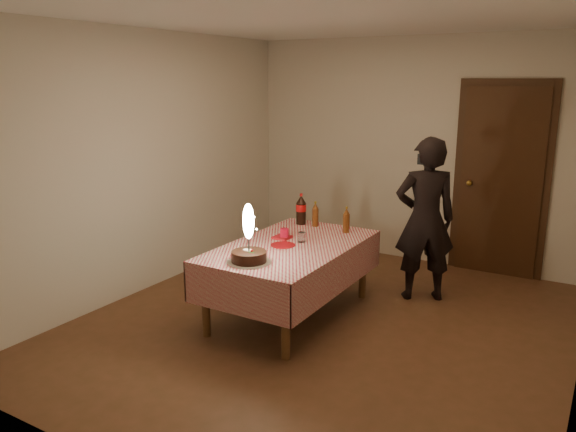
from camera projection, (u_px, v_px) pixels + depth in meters
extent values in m
cube|color=brown|center=(323.00, 325.00, 4.96)|extent=(4.00, 4.50, 0.01)
cube|color=beige|center=(413.00, 151.00, 6.53)|extent=(4.00, 0.04, 2.60)
cube|color=beige|center=(118.00, 249.00, 2.77)|extent=(4.00, 0.04, 2.60)
cube|color=beige|center=(148.00, 163.00, 5.64)|extent=(0.04, 4.50, 2.60)
cube|color=silver|center=(328.00, 15.00, 4.34)|extent=(4.00, 4.50, 0.04)
cube|color=#472814|center=(501.00, 183.00, 6.07)|extent=(0.85, 0.05, 2.05)
sphere|color=#B28C33|center=(469.00, 183.00, 6.19)|extent=(0.06, 0.06, 0.06)
cube|color=brown|center=(291.00, 248.00, 5.03)|extent=(0.90, 1.60, 0.04)
cylinder|color=brown|center=(206.00, 301.00, 4.68)|extent=(0.07, 0.07, 0.62)
cylinder|color=brown|center=(286.00, 321.00, 4.29)|extent=(0.07, 0.07, 0.62)
cylinder|color=brown|center=(294.00, 255.00, 5.92)|extent=(0.07, 0.07, 0.62)
cylinder|color=brown|center=(363.00, 267.00, 5.53)|extent=(0.07, 0.07, 0.62)
cube|color=beige|center=(291.00, 245.00, 5.02)|extent=(1.02, 1.72, 0.01)
cube|color=beige|center=(235.00, 294.00, 4.35)|extent=(1.02, 0.01, 0.34)
cube|color=beige|center=(333.00, 241.00, 5.78)|extent=(1.02, 0.01, 0.34)
cube|color=beige|center=(245.00, 255.00, 5.31)|extent=(0.01, 1.72, 0.34)
cube|color=beige|center=(341.00, 274.00, 4.81)|extent=(0.01, 1.72, 0.34)
cylinder|color=white|center=(249.00, 262.00, 4.54)|extent=(0.36, 0.36, 0.01)
cylinder|color=black|center=(249.00, 256.00, 4.53)|extent=(0.28, 0.28, 0.09)
cylinder|color=white|center=(248.00, 250.00, 4.54)|extent=(0.07, 0.07, 0.00)
sphere|color=red|center=(252.00, 251.00, 4.49)|extent=(0.02, 0.02, 0.02)
cube|color=#19721E|center=(253.00, 253.00, 4.48)|extent=(0.02, 0.01, 0.00)
cube|color=#19721E|center=(250.00, 252.00, 4.49)|extent=(0.01, 0.02, 0.00)
cylinder|color=#262628|center=(249.00, 244.00, 4.51)|extent=(0.01, 0.01, 0.12)
ellipsoid|color=#FFF2BF|center=(248.00, 221.00, 4.46)|extent=(0.09, 0.09, 0.29)
sphere|color=white|center=(249.00, 234.00, 4.49)|extent=(0.04, 0.04, 0.04)
cylinder|color=#A50B11|center=(283.00, 245.00, 5.00)|extent=(0.22, 0.22, 0.01)
cylinder|color=red|center=(284.00, 234.00, 5.19)|extent=(0.08, 0.08, 0.10)
cylinder|color=silver|center=(302.00, 237.00, 5.09)|extent=(0.07, 0.07, 0.09)
cube|color=#A5121B|center=(282.00, 237.00, 5.22)|extent=(0.15, 0.15, 0.02)
cylinder|color=black|center=(301.00, 213.00, 5.71)|extent=(0.10, 0.10, 0.22)
cylinder|color=red|center=(301.00, 208.00, 5.70)|extent=(0.10, 0.10, 0.07)
cone|color=black|center=(301.00, 199.00, 5.68)|extent=(0.10, 0.10, 0.08)
cylinder|color=red|center=(301.00, 195.00, 5.67)|extent=(0.03, 0.03, 0.02)
cylinder|color=#5E2E10|center=(315.00, 217.00, 5.63)|extent=(0.06, 0.06, 0.18)
cone|color=#5E2E10|center=(315.00, 206.00, 5.60)|extent=(0.06, 0.06, 0.06)
cylinder|color=olive|center=(315.00, 202.00, 5.60)|extent=(0.02, 0.02, 0.02)
cylinder|color=#5E2E10|center=(346.00, 223.00, 5.40)|extent=(0.06, 0.06, 0.18)
cone|color=#5E2E10|center=(347.00, 211.00, 5.37)|extent=(0.06, 0.06, 0.06)
cylinder|color=olive|center=(347.00, 208.00, 5.37)|extent=(0.02, 0.02, 0.02)
imported|color=black|center=(425.00, 220.00, 5.40)|extent=(0.70, 0.63, 1.60)
cube|color=black|center=(425.00, 159.00, 5.40)|extent=(0.16, 0.14, 0.10)
cylinder|color=black|center=(423.00, 158.00, 5.47)|extent=(0.11, 0.11, 0.08)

